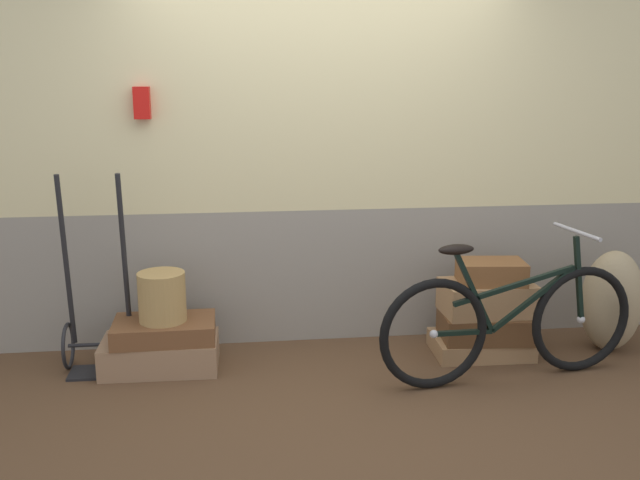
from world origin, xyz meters
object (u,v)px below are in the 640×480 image
(suitcase_5, at_px, (491,272))
(luggage_trolley, at_px, (100,326))
(wicker_basket, at_px, (162,297))
(suitcase_2, at_px, (480,345))
(suitcase_3, at_px, (485,326))
(bicycle, at_px, (509,323))
(suitcase_1, at_px, (164,330))
(suitcase_4, at_px, (487,298))
(suitcase_0, at_px, (160,354))
(burlap_sack, at_px, (612,301))

(suitcase_5, relative_size, luggage_trolley, 0.34)
(wicker_basket, bearing_deg, suitcase_2, 0.05)
(suitcase_3, distance_m, bicycle, 0.42)
(suitcase_1, xyz_separation_m, suitcase_4, (2.09, -0.02, 0.13))
(suitcase_0, height_order, suitcase_2, suitcase_0)
(suitcase_1, xyz_separation_m, suitcase_3, (2.08, -0.03, -0.06))
(wicker_basket, xyz_separation_m, luggage_trolley, (-0.40, 0.07, -0.20))
(suitcase_4, height_order, luggage_trolley, luggage_trolley)
(suitcase_0, xyz_separation_m, suitcase_4, (2.12, -0.02, 0.29))
(suitcase_0, distance_m, luggage_trolley, 0.42)
(suitcase_3, xyz_separation_m, wicker_basket, (-2.09, 0.02, 0.27))
(suitcase_4, xyz_separation_m, luggage_trolley, (-2.49, 0.08, -0.11))
(suitcase_0, xyz_separation_m, burlap_sack, (2.98, -0.04, 0.25))
(wicker_basket, bearing_deg, luggage_trolley, 170.50)
(suitcase_3, distance_m, luggage_trolley, 2.49)
(suitcase_4, distance_m, suitcase_5, 0.18)
(suitcase_2, distance_m, suitcase_3, 0.15)
(suitcase_1, distance_m, burlap_sack, 2.95)
(wicker_basket, bearing_deg, bicycle, -11.20)
(suitcase_2, xyz_separation_m, burlap_sack, (0.88, -0.04, 0.29))
(suitcase_5, xyz_separation_m, bicycle, (-0.02, -0.39, -0.21))
(suitcase_1, xyz_separation_m, suitcase_2, (2.07, -0.00, -0.20))
(suitcase_2, xyz_separation_m, suitcase_4, (0.02, -0.02, 0.33))
(suitcase_1, bearing_deg, suitcase_5, -1.52)
(suitcase_0, distance_m, suitcase_2, 2.10)
(suitcase_1, height_order, suitcase_5, suitcase_5)
(suitcase_0, bearing_deg, burlap_sack, 0.46)
(suitcase_3, bearing_deg, bicycle, -85.02)
(wicker_basket, distance_m, bicycle, 2.13)
(suitcase_4, distance_m, luggage_trolley, 2.50)
(suitcase_5, bearing_deg, bicycle, -86.39)
(suitcase_5, relative_size, bicycle, 0.25)
(suitcase_1, relative_size, burlap_sack, 0.91)
(suitcase_1, relative_size, suitcase_3, 1.09)
(suitcase_2, bearing_deg, burlap_sack, -1.13)
(bicycle, bearing_deg, suitcase_3, 90.18)
(suitcase_4, xyz_separation_m, bicycle, (-0.00, -0.40, -0.03))
(suitcase_1, bearing_deg, burlap_sack, -1.51)
(suitcase_3, height_order, suitcase_4, suitcase_4)
(suitcase_3, xyz_separation_m, suitcase_4, (0.01, 0.01, 0.19))
(suitcase_4, bearing_deg, suitcase_3, -125.44)
(suitcase_3, xyz_separation_m, suitcase_5, (0.02, -0.00, 0.37))
(suitcase_2, bearing_deg, suitcase_1, -178.46)
(burlap_sack, bearing_deg, suitcase_1, 179.19)
(suitcase_5, distance_m, bicycle, 0.44)
(wicker_basket, bearing_deg, suitcase_3, -0.64)
(suitcase_4, height_order, wicker_basket, wicker_basket)
(suitcase_3, bearing_deg, wicker_basket, -175.84)
(luggage_trolley, height_order, burlap_sack, luggage_trolley)
(suitcase_2, relative_size, wicker_basket, 2.03)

